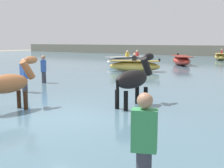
# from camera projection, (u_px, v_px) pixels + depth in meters

# --- Properties ---
(ground_plane) EXTENTS (120.00, 120.00, 0.00)m
(ground_plane) POSITION_uv_depth(u_px,v_px,m) (60.00, 130.00, 7.32)
(ground_plane) COLOR gray
(water_surface) EXTENTS (90.00, 90.00, 0.36)m
(water_surface) POSITION_uv_depth(u_px,v_px,m) (192.00, 80.00, 15.43)
(water_surface) COLOR #476675
(water_surface) RESTS_ON ground
(horse_lead_black) EXTENTS (0.63, 1.76, 1.90)m
(horse_lead_black) POSITION_uv_depth(u_px,v_px,m) (134.00, 81.00, 8.26)
(horse_lead_black) COLOR black
(horse_lead_black) RESTS_ON ground
(horse_trailing_chestnut) EXTENTS (0.49, 1.68, 1.84)m
(horse_trailing_chestnut) POSITION_uv_depth(u_px,v_px,m) (9.00, 85.00, 7.70)
(horse_trailing_chestnut) COLOR brown
(horse_trailing_chestnut) RESTS_ON ground
(boat_near_port) EXTENTS (3.43, 2.38, 1.18)m
(boat_near_port) POSITION_uv_depth(u_px,v_px,m) (135.00, 66.00, 18.10)
(boat_near_port) COLOR gold
(boat_near_port) RESTS_ON water_surface
(boat_mid_outer) EXTENTS (3.06, 3.96, 0.87)m
(boat_mid_outer) POSITION_uv_depth(u_px,v_px,m) (181.00, 60.00, 23.29)
(boat_mid_outer) COLOR #BC382D
(boat_mid_outer) RESTS_ON water_surface
(boat_mid_channel) EXTENTS (2.60, 3.79, 1.20)m
(boat_mid_channel) POSITION_uv_depth(u_px,v_px,m) (127.00, 61.00, 22.47)
(boat_mid_channel) COLOR silver
(boat_mid_channel) RESTS_ON water_surface
(boat_far_inshore) EXTENTS (1.93, 3.24, 1.15)m
(boat_far_inshore) POSITION_uv_depth(u_px,v_px,m) (221.00, 57.00, 29.52)
(boat_far_inshore) COLOR gold
(boat_far_inshore) RESTS_ON water_surface
(person_wading_close) EXTENTS (0.35, 0.25, 1.63)m
(person_wading_close) POSITION_uv_depth(u_px,v_px,m) (25.00, 79.00, 10.66)
(person_wading_close) COLOR #383842
(person_wading_close) RESTS_ON ground
(person_wading_mid) EXTENTS (0.35, 0.38, 1.63)m
(person_wading_mid) POSITION_uv_depth(u_px,v_px,m) (44.00, 72.00, 13.09)
(person_wading_mid) COLOR #383842
(person_wading_mid) RESTS_ON ground
(person_spectator_far) EXTENTS (0.37, 0.31, 1.63)m
(person_spectator_far) POSITION_uv_depth(u_px,v_px,m) (144.00, 152.00, 3.61)
(person_spectator_far) COLOR #383842
(person_spectator_far) RESTS_ON ground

